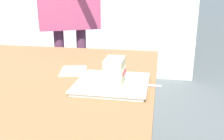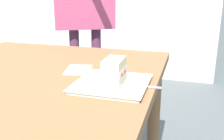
% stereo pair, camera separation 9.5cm
% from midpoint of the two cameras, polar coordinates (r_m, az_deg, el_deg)
% --- Properties ---
extents(patio_table, '(1.27, 1.08, 0.73)m').
position_cam_midpoint_polar(patio_table, '(1.12, -22.77, -7.08)').
color(patio_table, olive).
rests_on(patio_table, ground).
extents(dessert_plate, '(0.26, 0.26, 0.02)m').
position_cam_midpoint_polar(dessert_plate, '(0.97, -2.82, -3.05)').
color(dessert_plate, white).
rests_on(dessert_plate, patio_table).
extents(cake_slice, '(0.11, 0.08, 0.09)m').
position_cam_midpoint_polar(cake_slice, '(0.94, -2.36, -0.26)').
color(cake_slice, beige).
rests_on(cake_slice, dessert_plate).
extents(dessert_fork, '(0.02, 0.17, 0.01)m').
position_cam_midpoint_polar(dessert_fork, '(0.97, 2.03, -3.20)').
color(dessert_fork, silver).
rests_on(dessert_fork, patio_table).
extents(paper_napkin, '(0.16, 0.13, 0.00)m').
position_cam_midpoint_polar(paper_napkin, '(1.16, -10.67, -0.21)').
color(paper_napkin, white).
rests_on(paper_napkin, patio_table).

